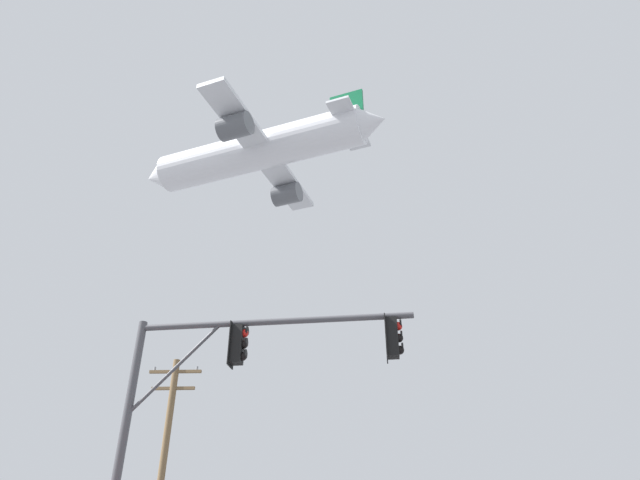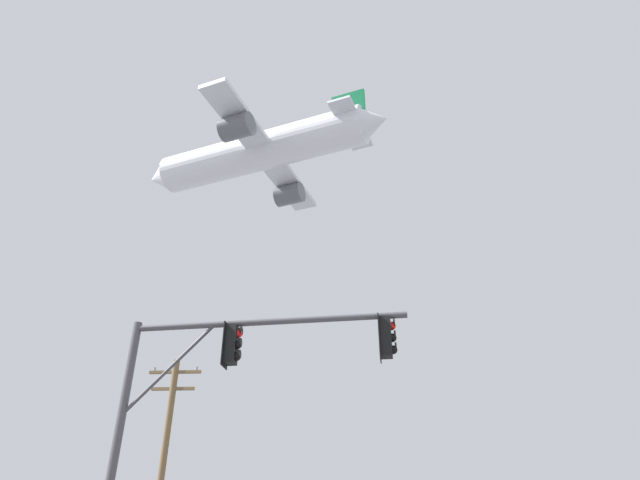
# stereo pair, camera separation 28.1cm
# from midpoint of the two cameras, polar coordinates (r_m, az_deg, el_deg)

# --- Properties ---
(signal_pole_near) EXTENTS (6.60, 0.86, 6.24)m
(signal_pole_near) POSITION_cam_midpoint_polar(r_m,az_deg,el_deg) (12.69, -10.27, -14.49)
(signal_pole_near) COLOR #4C4C51
(signal_pole_near) RESTS_ON ground
(utility_pole) EXTENTS (2.20, 0.28, 8.40)m
(utility_pole) POSITION_cam_midpoint_polar(r_m,az_deg,el_deg) (23.40, -16.61, -21.32)
(utility_pole) COLOR brown
(utility_pole) RESTS_ON ground
(airplane) EXTENTS (27.31, 21.09, 7.58)m
(airplane) POSITION_cam_midpoint_polar(r_m,az_deg,el_deg) (57.41, -6.69, 9.27)
(airplane) COLOR white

